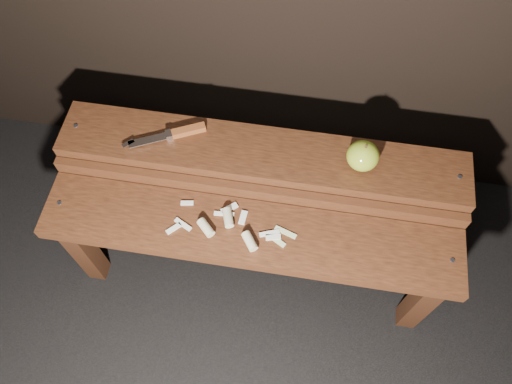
# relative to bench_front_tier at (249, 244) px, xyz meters

# --- Properties ---
(ground) EXTENTS (60.00, 60.00, 0.00)m
(ground) POSITION_rel_bench_front_tier_xyz_m (0.00, 0.06, -0.35)
(ground) COLOR black
(bench_front_tier) EXTENTS (1.20, 0.20, 0.42)m
(bench_front_tier) POSITION_rel_bench_front_tier_xyz_m (0.00, 0.00, 0.00)
(bench_front_tier) COLOR black
(bench_front_tier) RESTS_ON ground
(bench_rear_tier) EXTENTS (1.20, 0.21, 0.50)m
(bench_rear_tier) POSITION_rel_bench_front_tier_xyz_m (0.00, 0.23, 0.06)
(bench_rear_tier) COLOR black
(bench_rear_tier) RESTS_ON ground
(apple) EXTENTS (0.09, 0.09, 0.09)m
(apple) POSITION_rel_bench_front_tier_xyz_m (0.28, 0.23, 0.19)
(apple) COLOR olive
(apple) RESTS_ON bench_rear_tier
(knife) EXTENTS (0.23, 0.12, 0.02)m
(knife) POSITION_rel_bench_front_tier_xyz_m (-0.25, 0.25, 0.16)
(knife) COLOR brown
(knife) RESTS_ON bench_rear_tier
(apple_scraps) EXTENTS (0.37, 0.15, 0.03)m
(apple_scraps) POSITION_rel_bench_front_tier_xyz_m (-0.06, 0.01, 0.08)
(apple_scraps) COLOR beige
(apple_scraps) RESTS_ON bench_front_tier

